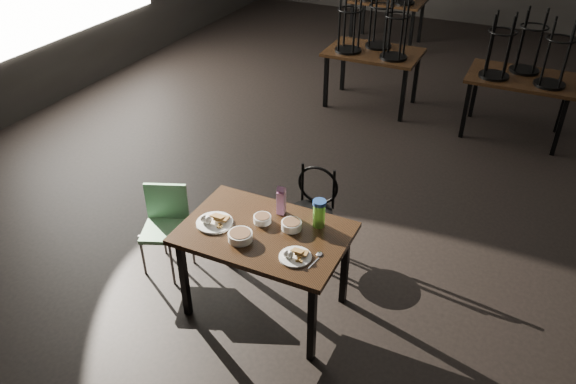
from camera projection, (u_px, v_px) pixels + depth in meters
The scene contains 14 objects.
main_table at pixel (265, 240), 4.08m from camera, with size 1.20×0.80×0.75m.
plate_left at pixel (214, 221), 4.09m from camera, with size 0.27×0.27×0.09m.
plate_right at pixel (295, 255), 3.77m from camera, with size 0.22×0.22×0.07m.
bowl_near at pixel (262, 219), 4.11m from camera, with size 0.13×0.13×0.05m.
bowl_far at pixel (291, 225), 4.04m from camera, with size 0.15×0.15×0.06m.
bowl_big at pixel (240, 236), 3.93m from camera, with size 0.17×0.17×0.06m.
juice_carton at pixel (281, 201), 4.16m from camera, with size 0.06×0.06×0.23m.
water_bottle at pixel (319, 213), 4.03m from camera, with size 0.10×0.10×0.22m.
spoon at pixel (319, 255), 3.80m from camera, with size 0.05×0.20×0.01m.
bentwood_chair at pixel (313, 205), 4.79m from camera, with size 0.38×0.38×0.80m.
school_chair at pixel (166, 221), 4.63m from camera, with size 0.46×0.46×0.76m.
bg_table_left at pixel (374, 49), 7.22m from camera, with size 1.20×0.80×1.48m.
bg_table_right at pixel (523, 75), 6.48m from camera, with size 1.20×0.80×1.48m.
bg_table_far at pixel (388, 0), 9.36m from camera, with size 1.20×0.80×1.48m.
Camera 1 is at (0.94, -5.28, 3.20)m, focal length 35.00 mm.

